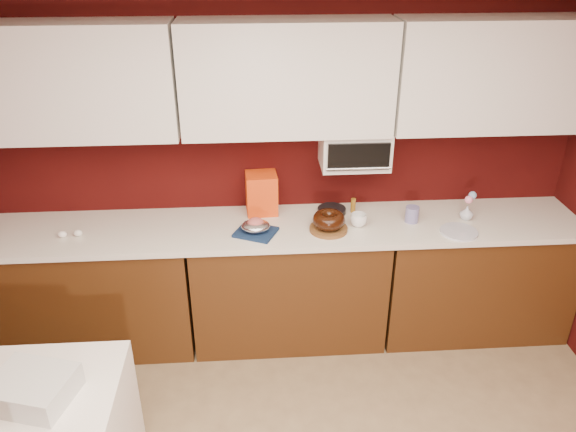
# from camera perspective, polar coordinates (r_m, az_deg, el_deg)

# --- Properties ---
(ceiling) EXTENTS (4.00, 4.50, 0.02)m
(ceiling) POSITION_cam_1_polar(r_m,az_deg,el_deg) (1.40, 5.93, 19.54)
(ceiling) COLOR white
(ceiling) RESTS_ON wall_back
(wall_back) EXTENTS (4.00, 0.02, 2.50)m
(wall_back) POSITION_cam_1_polar(r_m,az_deg,el_deg) (3.90, -0.26, 5.78)
(wall_back) COLOR #380907
(wall_back) RESTS_ON floor
(base_cabinet_left) EXTENTS (1.31, 0.58, 0.86)m
(base_cabinet_left) POSITION_cam_1_polar(r_m,az_deg,el_deg) (4.15, -18.78, -7.18)
(base_cabinet_left) COLOR #47260E
(base_cabinet_left) RESTS_ON floor
(base_cabinet_center) EXTENTS (1.31, 0.58, 0.86)m
(base_cabinet_center) POSITION_cam_1_polar(r_m,az_deg,el_deg) (4.01, 0.05, -6.83)
(base_cabinet_center) COLOR #47260E
(base_cabinet_center) RESTS_ON floor
(base_cabinet_right) EXTENTS (1.31, 0.58, 0.86)m
(base_cabinet_right) POSITION_cam_1_polar(r_m,az_deg,el_deg) (4.30, 18.17, -5.81)
(base_cabinet_right) COLOR #47260E
(base_cabinet_right) RESTS_ON floor
(countertop) EXTENTS (4.00, 0.62, 0.04)m
(countertop) POSITION_cam_1_polar(r_m,az_deg,el_deg) (3.78, 0.06, -1.18)
(countertop) COLOR silver
(countertop) RESTS_ON base_cabinet_center
(upper_cabinet_left) EXTENTS (1.31, 0.33, 0.70)m
(upper_cabinet_left) POSITION_cam_1_polar(r_m,az_deg,el_deg) (3.72, -21.60, 12.54)
(upper_cabinet_left) COLOR white
(upper_cabinet_left) RESTS_ON wall_back
(upper_cabinet_center) EXTENTS (1.31, 0.33, 0.70)m
(upper_cabinet_center) POSITION_cam_1_polar(r_m,az_deg,el_deg) (3.56, -0.10, 13.81)
(upper_cabinet_center) COLOR white
(upper_cabinet_center) RESTS_ON wall_back
(upper_cabinet_right) EXTENTS (1.31, 0.33, 0.70)m
(upper_cabinet_right) POSITION_cam_1_polar(r_m,az_deg,el_deg) (3.88, 20.52, 13.28)
(upper_cabinet_right) COLOR white
(upper_cabinet_right) RESTS_ON wall_back
(toaster_oven) EXTENTS (0.45, 0.30, 0.25)m
(toaster_oven) POSITION_cam_1_polar(r_m,az_deg,el_deg) (3.77, 6.77, 6.87)
(toaster_oven) COLOR white
(toaster_oven) RESTS_ON upper_cabinet_center
(toaster_oven_door) EXTENTS (0.40, 0.02, 0.18)m
(toaster_oven_door) POSITION_cam_1_polar(r_m,az_deg,el_deg) (3.63, 7.20, 5.98)
(toaster_oven_door) COLOR black
(toaster_oven_door) RESTS_ON toaster_oven
(toaster_oven_handle) EXTENTS (0.42, 0.02, 0.02)m
(toaster_oven_handle) POSITION_cam_1_polar(r_m,az_deg,el_deg) (3.64, 7.18, 4.80)
(toaster_oven_handle) COLOR silver
(toaster_oven_handle) RESTS_ON toaster_oven
(cake_base) EXTENTS (0.32, 0.32, 0.02)m
(cake_base) POSITION_cam_1_polar(r_m,az_deg,el_deg) (3.70, 4.14, -1.32)
(cake_base) COLOR brown
(cake_base) RESTS_ON countertop
(bundt_cake) EXTENTS (0.26, 0.26, 0.09)m
(bundt_cake) POSITION_cam_1_polar(r_m,az_deg,el_deg) (3.67, 4.17, -0.39)
(bundt_cake) COLOR black
(bundt_cake) RESTS_ON cake_base
(navy_towel) EXTENTS (0.31, 0.30, 0.02)m
(navy_towel) POSITION_cam_1_polar(r_m,az_deg,el_deg) (3.67, -3.29, -1.65)
(navy_towel) COLOR #132547
(navy_towel) RESTS_ON countertop
(foil_ham_nest) EXTENTS (0.19, 0.16, 0.07)m
(foil_ham_nest) POSITION_cam_1_polar(r_m,az_deg,el_deg) (3.64, -3.31, -1.03)
(foil_ham_nest) COLOR silver
(foil_ham_nest) RESTS_ON navy_towel
(roasted_ham) EXTENTS (0.12, 0.11, 0.07)m
(roasted_ham) POSITION_cam_1_polar(r_m,az_deg,el_deg) (3.63, -3.32, -0.68)
(roasted_ham) COLOR #C45D59
(roasted_ham) RESTS_ON foil_ham_nest
(pandoro_box) EXTENTS (0.22, 0.20, 0.29)m
(pandoro_box) POSITION_cam_1_polar(r_m,az_deg,el_deg) (3.88, -2.70, 2.33)
(pandoro_box) COLOR red
(pandoro_box) RESTS_ON countertop
(dark_pan) EXTENTS (0.26, 0.26, 0.03)m
(dark_pan) POSITION_cam_1_polar(r_m,az_deg,el_deg) (3.93, 4.46, 0.57)
(dark_pan) COLOR black
(dark_pan) RESTS_ON countertop
(coffee_mug) EXTENTS (0.14, 0.14, 0.11)m
(coffee_mug) POSITION_cam_1_polar(r_m,az_deg,el_deg) (3.76, 7.19, -0.29)
(coffee_mug) COLOR white
(coffee_mug) RESTS_ON countertop
(blue_jar) EXTENTS (0.10, 0.10, 0.11)m
(blue_jar) POSITION_cam_1_polar(r_m,az_deg,el_deg) (3.88, 12.48, 0.17)
(blue_jar) COLOR navy
(blue_jar) RESTS_ON countertop
(flower_vase) EXTENTS (0.07, 0.07, 0.11)m
(flower_vase) POSITION_cam_1_polar(r_m,az_deg,el_deg) (4.01, 17.70, 0.39)
(flower_vase) COLOR silver
(flower_vase) RESTS_ON countertop
(flower_pink) EXTENTS (0.05, 0.05, 0.05)m
(flower_pink) POSITION_cam_1_polar(r_m,az_deg,el_deg) (3.97, 17.89, 1.60)
(flower_pink) COLOR pink
(flower_pink) RESTS_ON flower_vase
(flower_blue) EXTENTS (0.05, 0.05, 0.05)m
(flower_blue) POSITION_cam_1_polar(r_m,az_deg,el_deg) (3.99, 18.24, 2.01)
(flower_blue) COLOR #7EA1C9
(flower_blue) RESTS_ON flower_vase
(china_plate) EXTENTS (0.29, 0.29, 0.01)m
(china_plate) POSITION_cam_1_polar(r_m,az_deg,el_deg) (3.84, 16.97, -1.53)
(china_plate) COLOR silver
(china_plate) RESTS_ON countertop
(amber_bottle) EXTENTS (0.05, 0.05, 0.10)m
(amber_bottle) POSITION_cam_1_polar(r_m,az_deg,el_deg) (3.94, 6.64, 1.07)
(amber_bottle) COLOR #885D18
(amber_bottle) RESTS_ON countertop
(egg_left) EXTENTS (0.06, 0.05, 0.04)m
(egg_left) POSITION_cam_1_polar(r_m,az_deg,el_deg) (3.89, -21.94, -1.73)
(egg_left) COLOR white
(egg_left) RESTS_ON countertop
(egg_right) EXTENTS (0.06, 0.05, 0.05)m
(egg_right) POSITION_cam_1_polar(r_m,az_deg,el_deg) (3.87, -20.55, -1.63)
(egg_right) COLOR white
(egg_right) RESTS_ON countertop
(newspaper_stack) EXTENTS (0.42, 0.38, 0.12)m
(newspaper_stack) POSITION_cam_1_polar(r_m,az_deg,el_deg) (2.92, -24.55, -15.66)
(newspaper_stack) COLOR silver
(newspaper_stack) RESTS_ON dining_table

